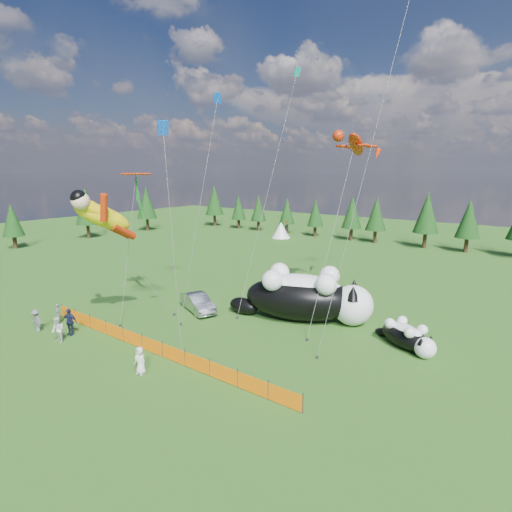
{
  "coord_description": "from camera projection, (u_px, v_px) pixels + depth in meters",
  "views": [
    {
      "loc": [
        19.35,
        -18.12,
        11.37
      ],
      "look_at": [
        3.07,
        4.0,
        5.55
      ],
      "focal_mm": 28.0,
      "sensor_mm": 36.0,
      "label": 1
    }
  ],
  "objects": [
    {
      "name": "cat_small",
      "position": [
        407.0,
        336.0,
        26.03
      ],
      "size": [
        4.56,
        3.34,
        1.8
      ],
      "rotation": [
        0.0,
        0.0,
        -0.51
      ],
      "color": "black",
      "rests_on": "ground"
    },
    {
      "name": "spectator_e",
      "position": [
        140.0,
        361.0,
        22.73
      ],
      "size": [
        0.84,
        0.58,
        1.64
      ],
      "primitive_type": "imported",
      "rotation": [
        0.0,
        0.0,
        0.08
      ],
      "color": "silver",
      "rests_on": "ground"
    },
    {
      "name": "superhero_kite",
      "position": [
        103.0,
        217.0,
        27.6
      ],
      "size": [
        5.05,
        7.5,
        11.12
      ],
      "color": "yellow",
      "rests_on": "ground"
    },
    {
      "name": "cat_large",
      "position": [
        306.0,
        296.0,
        30.83
      ],
      "size": [
        11.08,
        6.8,
        4.15
      ],
      "rotation": [
        0.0,
        0.0,
        0.36
      ],
      "color": "black",
      "rests_on": "ground"
    },
    {
      "name": "spectator_d",
      "position": [
        36.0,
        321.0,
        28.72
      ],
      "size": [
        1.14,
        0.67,
        1.69
      ],
      "primitive_type": "imported",
      "rotation": [
        0.0,
        0.0,
        0.1
      ],
      "color": "#58585D",
      "rests_on": "ground"
    },
    {
      "name": "spectator_b",
      "position": [
        58.0,
        330.0,
        26.88
      ],
      "size": [
        0.89,
        0.52,
        1.82
      ],
      "primitive_type": "imported",
      "rotation": [
        0.0,
        0.0,
        -0.0
      ],
      "color": "silver",
      "rests_on": "ground"
    },
    {
      "name": "diamond_kite_c",
      "position": [
        164.0,
        136.0,
        22.67
      ],
      "size": [
        1.91,
        1.21,
        14.65
      ],
      "color": "blue",
      "rests_on": "ground"
    },
    {
      "name": "tree_line",
      "position": [
        395.0,
        220.0,
        62.48
      ],
      "size": [
        90.0,
        4.0,
        8.0
      ],
      "primitive_type": null,
      "color": "black",
      "rests_on": "ground"
    },
    {
      "name": "ground",
      "position": [
        187.0,
        338.0,
        27.86
      ],
      "size": [
        160.0,
        160.0,
        0.0
      ],
      "primitive_type": "plane",
      "color": "#103B0A",
      "rests_on": "ground"
    },
    {
      "name": "spectator_c",
      "position": [
        69.0,
        322.0,
        28.19
      ],
      "size": [
        1.28,
        0.99,
        1.95
      ],
      "primitive_type": "imported",
      "rotation": [
        0.0,
        0.0,
        0.42
      ],
      "color": "#161C3D",
      "rests_on": "ground"
    },
    {
      "name": "car",
      "position": [
        198.0,
        303.0,
        33.04
      ],
      "size": [
        4.68,
        3.14,
        1.46
      ],
      "primitive_type": "imported",
      "rotation": [
        0.0,
        0.0,
        1.17
      ],
      "color": "#A5A5A9",
      "rests_on": "ground"
    },
    {
      "name": "safety_fence",
      "position": [
        152.0,
        346.0,
        25.39
      ],
      "size": [
        22.06,
        0.06,
        1.1
      ],
      "color": "#262626",
      "rests_on": "ground"
    },
    {
      "name": "spectator_a",
      "position": [
        58.0,
        313.0,
        30.41
      ],
      "size": [
        0.63,
        0.49,
        1.55
      ],
      "primitive_type": "imported",
      "rotation": [
        0.0,
        0.0,
        -0.23
      ],
      "color": "#58585D",
      "rests_on": "ground"
    },
    {
      "name": "gecko_kite",
      "position": [
        356.0,
        145.0,
        32.67
      ],
      "size": [
        4.48,
        12.85,
        16.4
      ],
      "color": "#B82609",
      "rests_on": "ground"
    },
    {
      "name": "diamond_kite_a",
      "position": [
        216.0,
        108.0,
        30.08
      ],
      "size": [
        1.08,
        4.88,
        17.73
      ],
      "color": "blue",
      "rests_on": "ground"
    },
    {
      "name": "flower_kite",
      "position": [
        136.0,
        176.0,
        31.56
      ],
      "size": [
        3.28,
        5.05,
        11.77
      ],
      "color": "#B82609",
      "rests_on": "ground"
    },
    {
      "name": "festival_tents",
      "position": [
        465.0,
        249.0,
        52.7
      ],
      "size": [
        50.0,
        3.2,
        2.8
      ],
      "primitive_type": null,
      "color": "white",
      "rests_on": "ground"
    },
    {
      "name": "diamond_kite_d",
      "position": [
        294.0,
        85.0,
        33.63
      ],
      "size": [
        0.63,
        8.76,
        21.13
      ],
      "color": "#0DA093",
      "rests_on": "ground"
    }
  ]
}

